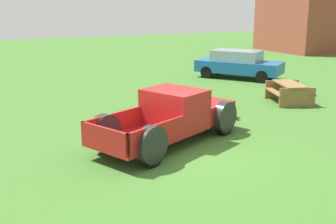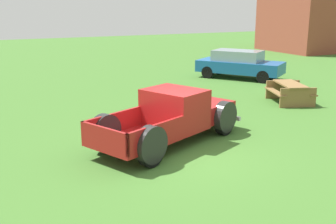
% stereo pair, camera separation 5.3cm
% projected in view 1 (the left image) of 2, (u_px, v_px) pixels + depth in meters
% --- Properties ---
extents(ground_plane, '(80.00, 80.00, 0.00)m').
position_uv_depth(ground_plane, '(182.00, 153.00, 10.77)').
color(ground_plane, '#3D6B28').
extents(pickup_truck_foreground, '(3.54, 5.15, 1.49)m').
position_uv_depth(pickup_truck_foreground, '(176.00, 116.00, 11.65)').
color(pickup_truck_foreground, maroon).
rests_on(pickup_truck_foreground, ground_plane).
extents(sedan_distant_b, '(4.62, 3.98, 1.46)m').
position_uv_depth(sedan_distant_b, '(238.00, 64.00, 21.51)').
color(sedan_distant_b, '#195699').
rests_on(sedan_distant_b, ground_plane).
extents(picnic_table, '(2.20, 2.02, 0.78)m').
position_uv_depth(picnic_table, '(289.00, 90.00, 16.21)').
color(picnic_table, olive).
rests_on(picnic_table, ground_plane).
extents(brick_pavilion, '(6.28, 4.62, 4.30)m').
position_uv_depth(brick_pavilion, '(300.00, 25.00, 33.97)').
color(brick_pavilion, brown).
rests_on(brick_pavilion, ground_plane).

